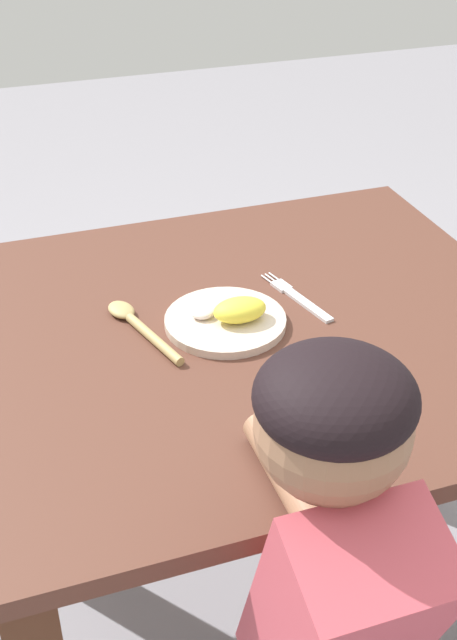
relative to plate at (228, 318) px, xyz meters
name	(u,v)px	position (x,y,z in m)	size (l,w,h in m)	color
ground_plane	(237,609)	(0.02, -0.01, -0.75)	(8.00, 8.00, 0.00)	gray
dining_table	(239,395)	(0.02, -0.01, -0.16)	(1.04, 0.89, 0.74)	#563125
plate	(228,318)	(0.00, 0.00, 0.00)	(0.21, 0.21, 0.05)	beige
fork	(298,298)	(0.15, 0.04, -0.01)	(0.06, 0.19, 0.01)	silver
spoon	(137,324)	(-0.15, 0.04, -0.01)	(0.09, 0.22, 0.02)	tan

